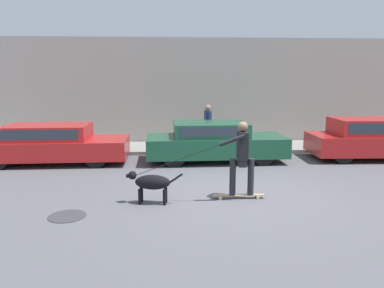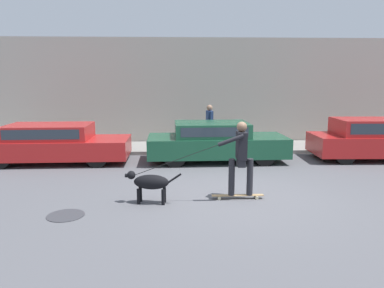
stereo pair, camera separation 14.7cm
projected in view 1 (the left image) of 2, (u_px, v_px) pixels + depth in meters
The scene contains 10 objects.
ground_plane at pixel (237, 196), 8.33m from camera, with size 36.00×36.00×0.00m, color #545459.
back_wall at pixel (207, 92), 14.82m from camera, with size 32.00×0.30×4.15m.
sidewalk_curb at pixel (210, 147), 13.95m from camera, with size 30.00×2.14×0.13m.
parked_car_0 at pixel (52, 144), 11.54m from camera, with size 4.52×1.84×1.20m.
parked_car_1 at pixel (214, 142), 11.83m from camera, with size 4.37×1.87×1.24m.
parked_car_2 at pixel (371, 139), 12.13m from camera, with size 3.98×1.78×1.32m.
dog at pixel (151, 183), 7.80m from camera, with size 1.19×0.41×0.69m.
skateboarder at pixel (242, 155), 8.03m from camera, with size 2.85×0.56×1.69m.
pedestrian_with_bag at pixel (208, 124), 13.51m from camera, with size 0.24×0.65×1.54m.
manhole_cover at pixel (67, 216), 7.12m from camera, with size 0.71×0.71×0.01m.
Camera 1 is at (-1.49, -7.93, 2.59)m, focal length 35.00 mm.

